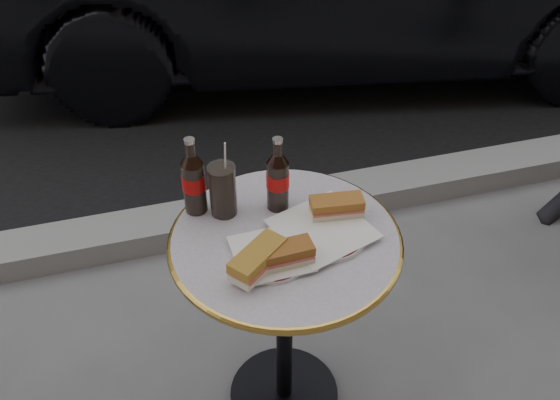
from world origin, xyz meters
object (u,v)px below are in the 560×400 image
object	(u,v)px
bistro_table	(285,327)
cola_bottle_left	(193,176)
cola_bottle_right	(278,174)
cola_glass	(223,190)
plate_left	(271,256)
plate_right	(323,231)

from	to	relation	value
bistro_table	cola_bottle_left	xyz separation A→B (m)	(-0.20, 0.18, 0.48)
bistro_table	cola_bottle_right	size ratio (longest dim) A/B	3.23
cola_bottle_right	cola_glass	bearing A→B (deg)	173.44
cola_bottle_right	cola_glass	distance (m)	0.15
cola_glass	bistro_table	bearing A→B (deg)	-47.34
plate_left	cola_glass	size ratio (longest dim) A/B	1.27
plate_left	plate_right	world-z (taller)	plate_right
bistro_table	plate_left	bearing A→B (deg)	-131.81
cola_bottle_left	cola_bottle_right	size ratio (longest dim) A/B	1.03
plate_right	cola_bottle_right	size ratio (longest dim) A/B	1.06
plate_right	cola_bottle_right	distance (m)	0.19
plate_right	plate_left	bearing A→B (deg)	-161.57
bistro_table	plate_right	distance (m)	0.39
bistro_table	plate_right	size ratio (longest dim) A/B	3.06
cola_bottle_left	bistro_table	bearing A→B (deg)	-40.83
plate_right	cola_bottle_left	distance (m)	0.37
bistro_table	plate_right	world-z (taller)	plate_right
plate_left	cola_bottle_right	bearing A→B (deg)	69.53
cola_bottle_left	cola_bottle_right	world-z (taller)	cola_bottle_left
plate_right	cola_bottle_left	xyz separation A→B (m)	(-0.31, 0.19, 0.11)
cola_bottle_right	cola_glass	xyz separation A→B (m)	(-0.15, 0.02, -0.04)
plate_left	plate_right	bearing A→B (deg)	18.43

